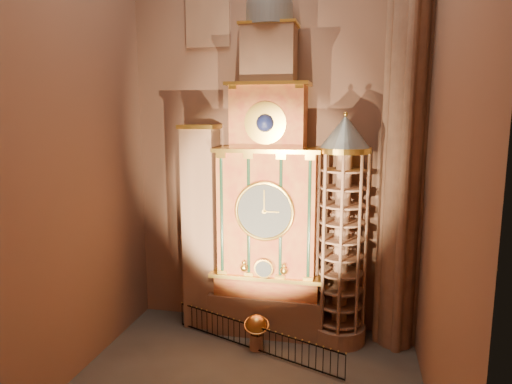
% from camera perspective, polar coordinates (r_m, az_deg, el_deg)
% --- Properties ---
extents(wall_back, '(22.00, 0.00, 22.00)m').
position_cam_1_polar(wall_back, '(22.43, 2.12, 10.48)').
color(wall_back, brown).
rests_on(wall_back, floor).
extents(wall_left, '(0.00, 22.00, 22.00)m').
position_cam_1_polar(wall_left, '(19.47, -22.38, 9.90)').
color(wall_left, brown).
rests_on(wall_left, floor).
extents(wall_right, '(0.00, 22.00, 22.00)m').
position_cam_1_polar(wall_right, '(16.35, 23.31, 10.01)').
color(wall_right, brown).
rests_on(wall_right, floor).
extents(astronomical_clock, '(5.60, 2.41, 16.70)m').
position_cam_1_polar(astronomical_clock, '(21.78, 1.57, -0.92)').
color(astronomical_clock, '#8C634C').
rests_on(astronomical_clock, floor).
extents(portrait_tower, '(1.80, 1.60, 10.20)m').
position_cam_1_polar(portrait_tower, '(22.99, -6.82, -4.32)').
color(portrait_tower, '#8C634C').
rests_on(portrait_tower, floor).
extents(stair_turret, '(2.50, 2.50, 10.80)m').
position_cam_1_polar(stair_turret, '(21.47, 10.67, -5.10)').
color(stair_turret, '#8C634C').
rests_on(stair_turret, floor).
extents(gothic_pier, '(2.04, 2.04, 22.00)m').
position_cam_1_polar(gothic_pier, '(21.17, 18.35, 10.06)').
color(gothic_pier, '#8C634C').
rests_on(gothic_pier, floor).
extents(celestial_globe, '(1.34, 1.29, 1.67)m').
position_cam_1_polar(celestial_globe, '(21.77, 0.06, -16.72)').
color(celestial_globe, '#8C634C').
rests_on(celestial_globe, floor).
extents(iron_railing, '(8.28, 3.34, 1.16)m').
position_cam_1_polar(iron_railing, '(21.81, -0.23, -17.77)').
color(iron_railing, black).
rests_on(iron_railing, floor).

